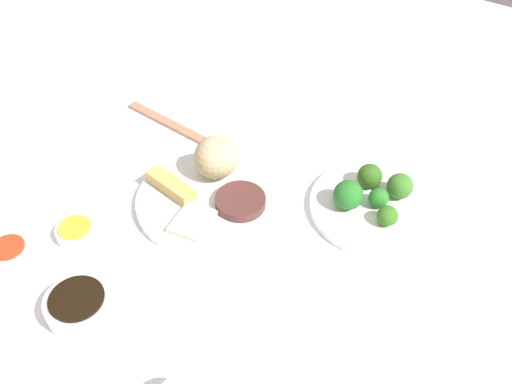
{
  "coord_description": "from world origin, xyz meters",
  "views": [
    {
      "loc": [
        -0.46,
        0.54,
        0.78
      ],
      "look_at": [
        -0.07,
        -0.07,
        0.06
      ],
      "focal_mm": 40.18,
      "sensor_mm": 36.0,
      "label": 1
    }
  ],
  "objects_px": {
    "main_plate": "(206,201)",
    "chopsticks_pair": "(170,124)",
    "sauce_ramekin_sweet_and_sour": "(10,252)",
    "broccoli_plate": "(376,207)",
    "sauce_ramekin_hot_mustard": "(76,232)",
    "soy_sauce_bowl": "(79,306)"
  },
  "relations": [
    {
      "from": "chopsticks_pair",
      "to": "main_plate",
      "type": "bearing_deg",
      "value": 144.41
    },
    {
      "from": "sauce_ramekin_sweet_and_sour",
      "to": "chopsticks_pair",
      "type": "relative_size",
      "value": 0.3
    },
    {
      "from": "chopsticks_pair",
      "to": "broccoli_plate",
      "type": "bearing_deg",
      "value": -178.8
    },
    {
      "from": "sauce_ramekin_hot_mustard",
      "to": "chopsticks_pair",
      "type": "height_order",
      "value": "sauce_ramekin_hot_mustard"
    },
    {
      "from": "main_plate",
      "to": "sauce_ramekin_sweet_and_sour",
      "type": "bearing_deg",
      "value": 53.77
    },
    {
      "from": "main_plate",
      "to": "chopsticks_pair",
      "type": "xyz_separation_m",
      "value": [
        0.2,
        -0.14,
        -0.0
      ]
    },
    {
      "from": "broccoli_plate",
      "to": "sauce_ramekin_sweet_and_sour",
      "type": "bearing_deg",
      "value": 42.56
    },
    {
      "from": "soy_sauce_bowl",
      "to": "sauce_ramekin_hot_mustard",
      "type": "relative_size",
      "value": 1.52
    },
    {
      "from": "chopsticks_pair",
      "to": "sauce_ramekin_sweet_and_sour",
      "type": "bearing_deg",
      "value": 89.88
    },
    {
      "from": "sauce_ramekin_hot_mustard",
      "to": "broccoli_plate",
      "type": "bearing_deg",
      "value": -140.32
    },
    {
      "from": "soy_sauce_bowl",
      "to": "chopsticks_pair",
      "type": "height_order",
      "value": "soy_sauce_bowl"
    },
    {
      "from": "main_plate",
      "to": "sauce_ramekin_hot_mustard",
      "type": "xyz_separation_m",
      "value": [
        0.14,
        0.19,
        0.0
      ]
    },
    {
      "from": "main_plate",
      "to": "broccoli_plate",
      "type": "xyz_separation_m",
      "value": [
        -0.27,
        -0.15,
        -0.0
      ]
    },
    {
      "from": "chopsticks_pair",
      "to": "sauce_ramekin_hot_mustard",
      "type": "bearing_deg",
      "value": 100.29
    },
    {
      "from": "broccoli_plate",
      "to": "main_plate",
      "type": "bearing_deg",
      "value": 30.05
    },
    {
      "from": "soy_sauce_bowl",
      "to": "sauce_ramekin_hot_mustard",
      "type": "xyz_separation_m",
      "value": [
        0.12,
        -0.11,
        -0.01
      ]
    },
    {
      "from": "sauce_ramekin_sweet_and_sour",
      "to": "broccoli_plate",
      "type": "bearing_deg",
      "value": -137.44
    },
    {
      "from": "main_plate",
      "to": "sauce_ramekin_sweet_and_sour",
      "type": "xyz_separation_m",
      "value": [
        0.2,
        0.28,
        0.0
      ]
    },
    {
      "from": "sauce_ramekin_sweet_and_sour",
      "to": "soy_sauce_bowl",
      "type": "bearing_deg",
      "value": 174.99
    },
    {
      "from": "sauce_ramekin_sweet_and_sour",
      "to": "sauce_ramekin_hot_mustard",
      "type": "distance_m",
      "value": 0.11
    },
    {
      "from": "broccoli_plate",
      "to": "sauce_ramekin_sweet_and_sour",
      "type": "xyz_separation_m",
      "value": [
        0.47,
        0.43,
        0.0
      ]
    },
    {
      "from": "broccoli_plate",
      "to": "soy_sauce_bowl",
      "type": "distance_m",
      "value": 0.53
    }
  ]
}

